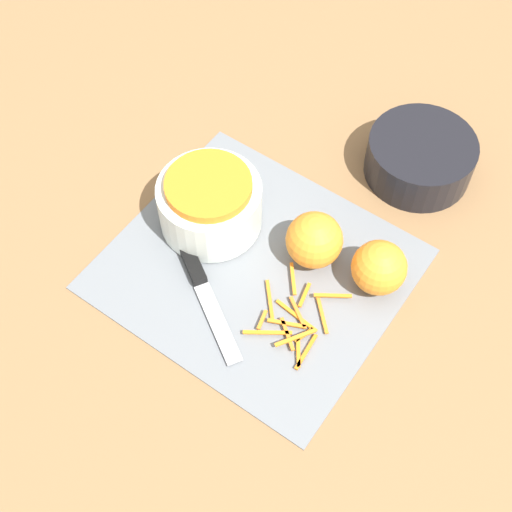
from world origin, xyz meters
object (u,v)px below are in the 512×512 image
knife (196,273)px  orange_right (379,268)px  bowl_speckled (210,203)px  orange_left (314,240)px  bowl_dark (420,158)px

knife → orange_right: orange_right is taller
bowl_speckled → orange_right: bowl_speckled is taller
orange_left → knife: bearing=-133.6°
bowl_dark → orange_right: bearing=-76.8°
bowl_dark → orange_right: size_ratio=2.14×
bowl_dark → knife: bowl_dark is taller
bowl_dark → knife: (-0.16, -0.35, -0.02)m
bowl_dark → orange_left: 0.24m
bowl_dark → knife: 0.39m
bowl_dark → orange_left: size_ratio=2.03×
bowl_speckled → orange_right: (0.25, 0.05, -0.01)m
bowl_dark → knife: bearing=-114.6°
bowl_speckled → orange_left: 0.16m
bowl_dark → bowl_speckled: bearing=-127.3°
knife → orange_right: size_ratio=2.53×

